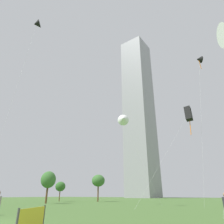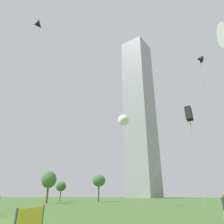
% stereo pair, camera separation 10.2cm
% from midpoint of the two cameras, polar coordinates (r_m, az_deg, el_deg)
% --- Properties ---
extents(kite_flying_1, '(3.29, 6.71, 27.30)m').
position_cam_midpoint_polar(kite_flying_1, '(44.70, 23.49, 13.53)').
color(kite_flying_1, silver).
rests_on(kite_flying_1, ground).
extents(kite_flying_3, '(6.84, 8.98, 15.16)m').
position_cam_midpoint_polar(kite_flying_3, '(34.95, 20.83, -0.49)').
color(kite_flying_3, silver).
rests_on(kite_flying_3, ground).
extents(kite_flying_4, '(4.71, 6.07, 14.11)m').
position_cam_midpoint_polar(kite_flying_4, '(32.95, 3.13, -2.01)').
color(kite_flying_4, silver).
rests_on(kite_flying_4, ground).
extents(kite_flying_5, '(5.71, 6.41, 33.53)m').
position_cam_midpoint_polar(kite_flying_5, '(45.36, -20.71, 22.40)').
color(kite_flying_5, silver).
rests_on(kite_flying_5, ground).
extents(park_tree_0, '(3.00, 3.00, 6.18)m').
position_cam_midpoint_polar(park_tree_0, '(45.59, -17.73, -17.92)').
color(park_tree_0, brown).
rests_on(park_tree_0, ground).
extents(park_tree_1, '(3.37, 3.37, 6.55)m').
position_cam_midpoint_polar(park_tree_1, '(55.50, -3.98, -18.95)').
color(park_tree_1, brown).
rests_on(park_tree_1, ground).
extents(park_tree_2, '(2.68, 2.68, 4.98)m').
position_cam_midpoint_polar(park_tree_2, '(59.93, -14.54, -19.86)').
color(park_tree_2, brown).
rests_on(park_tree_2, ground).
extents(distant_highrise_1, '(17.23, 18.06, 109.54)m').
position_cam_midpoint_polar(distant_highrise_1, '(137.65, 7.67, 0.39)').
color(distant_highrise_1, '#939399').
rests_on(distant_highrise_1, ground).
extents(event_banner, '(1.20, 2.17, 1.16)m').
position_cam_midpoint_polar(event_banner, '(9.60, -22.20, -26.84)').
color(event_banner, '#4C4C4C').
rests_on(event_banner, ground).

